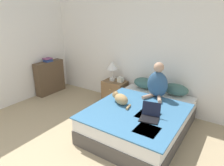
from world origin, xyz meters
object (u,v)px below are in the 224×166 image
at_px(book_stack_top, 48,60).
at_px(nightstand, 115,91).
at_px(cat_tabby, 120,99).
at_px(bookshelf, 50,77).
at_px(pillow_far, 176,89).
at_px(tissue_box, 120,80).
at_px(bed, 141,119).
at_px(person_sitting, 157,83).
at_px(laptop_open, 150,116).
at_px(table_lamp, 112,67).
at_px(pillow_near, 145,83).

bearing_deg(book_stack_top, nightstand, 15.30).
relative_size(cat_tabby, bookshelf, 0.52).
height_order(pillow_far, cat_tabby, pillow_far).
distance_m(cat_tabby, tissue_box, 1.10).
distance_m(bed, pillow_far, 0.97).
distance_m(pillow_far, nightstand, 1.45).
xyz_separation_m(person_sitting, tissue_box, (-1.00, 0.29, -0.20)).
xyz_separation_m(bed, tissue_box, (-0.94, 0.83, 0.33)).
relative_size(tissue_box, book_stack_top, 0.67).
bearing_deg(person_sitting, laptop_open, -74.41).
distance_m(laptop_open, nightstand, 1.79).
distance_m(nightstand, table_lamp, 0.60).
height_order(nightstand, table_lamp, table_lamp).
height_order(pillow_far, table_lamp, table_lamp).
relative_size(nightstand, table_lamp, 1.18).
bearing_deg(book_stack_top, cat_tabby, -10.05).
xyz_separation_m(person_sitting, table_lamp, (-1.21, 0.27, 0.08)).
xyz_separation_m(pillow_near, bookshelf, (-2.48, -0.51, -0.18)).
xyz_separation_m(pillow_far, nightstand, (-1.41, -0.03, -0.35)).
height_order(table_lamp, book_stack_top, table_lamp).
height_order(laptop_open, bookshelf, bookshelf).
xyz_separation_m(pillow_near, cat_tabby, (-0.03, -0.94, -0.02)).
xyz_separation_m(bed, cat_tabby, (-0.36, -0.11, 0.34)).
xyz_separation_m(bed, laptop_open, (0.29, -0.31, 0.30)).
relative_size(pillow_far, tissue_box, 3.55).
height_order(tissue_box, bookshelf, bookshelf).
distance_m(pillow_near, person_sitting, 0.52).
bearing_deg(tissue_box, table_lamp, -173.97).
bearing_deg(table_lamp, cat_tabby, -49.31).
xyz_separation_m(nightstand, bookshelf, (-1.73, -0.47, 0.17)).
height_order(bed, pillow_near, pillow_near).
distance_m(bed, tissue_box, 1.30).
distance_m(pillow_near, nightstand, 0.83).
height_order(cat_tabby, tissue_box, cat_tabby).
relative_size(cat_tabby, tissue_box, 3.16).
bearing_deg(pillow_near, bed, -68.34).
distance_m(person_sitting, table_lamp, 1.24).
xyz_separation_m(person_sitting, bookshelf, (-2.87, -0.21, -0.35)).
bearing_deg(nightstand, table_lamp, 172.80).
bearing_deg(nightstand, laptop_open, -38.92).
bearing_deg(bookshelf, tissue_box, 15.13).
height_order(laptop_open, book_stack_top, book_stack_top).
relative_size(pillow_far, book_stack_top, 2.38).
distance_m(pillow_far, table_lamp, 1.50).
bearing_deg(laptop_open, table_lamp, 130.24).
xyz_separation_m(person_sitting, nightstand, (-1.14, 0.26, -0.52)).
distance_m(nightstand, tissue_box, 0.34).
height_order(person_sitting, laptop_open, person_sitting).
xyz_separation_m(laptop_open, table_lamp, (-1.45, 1.12, 0.31)).
distance_m(person_sitting, cat_tabby, 0.79).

